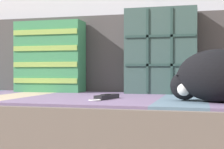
# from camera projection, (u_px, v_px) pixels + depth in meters

# --- Properties ---
(couch) EXTENTS (2.06, 0.92, 0.37)m
(couch) POSITION_uv_depth(u_px,v_px,m) (79.00, 136.00, 1.61)
(couch) COLOR brown
(couch) RESTS_ON ground_plane
(sofa_backrest) EXTENTS (2.02, 0.14, 0.43)m
(sofa_backrest) POSITION_uv_depth(u_px,v_px,m) (102.00, 54.00, 1.99)
(sofa_backrest) COLOR #474242
(sofa_backrest) RESTS_ON couch
(throw_pillow_quilted) EXTENTS (0.36, 0.14, 0.43)m
(throw_pillow_quilted) POSITION_uv_depth(u_px,v_px,m) (161.00, 51.00, 1.76)
(throw_pillow_quilted) COLOR #38514C
(throw_pillow_quilted) RESTS_ON couch
(throw_pillow_striped) EXTENTS (0.38, 0.14, 0.39)m
(throw_pillow_striped) POSITION_uv_depth(u_px,v_px,m) (50.00, 57.00, 1.91)
(throw_pillow_striped) COLOR #3D8956
(throw_pillow_striped) RESTS_ON couch
(sleeping_cat) EXTENTS (0.36, 0.29, 0.20)m
(sleeping_cat) POSITION_uv_depth(u_px,v_px,m) (213.00, 77.00, 1.26)
(sleeping_cat) COLOR black
(sleeping_cat) RESTS_ON couch
(game_remote_far) EXTENTS (0.09, 0.21, 0.02)m
(game_remote_far) POSITION_uv_depth(u_px,v_px,m) (106.00, 97.00, 1.40)
(game_remote_far) COLOR black
(game_remote_far) RESTS_ON couch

